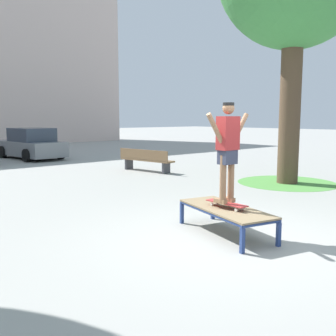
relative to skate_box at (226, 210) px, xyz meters
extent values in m
plane|color=#999993|center=(-0.16, -0.20, -0.41)|extent=(120.00, 120.00, 0.00)
cube|color=navy|center=(-0.11, 0.98, -0.22)|extent=(0.07, 0.07, 0.38)
cube|color=navy|center=(0.57, 0.80, -0.22)|extent=(0.07, 0.07, 0.38)
cube|color=navy|center=(-0.57, -0.80, -0.22)|extent=(0.07, 0.07, 0.38)
cube|color=navy|center=(0.11, -0.98, -0.22)|extent=(0.07, 0.07, 0.38)
cylinder|color=navy|center=(-0.34, 0.09, -0.01)|extent=(0.52, 1.85, 0.05)
cylinder|color=navy|center=(0.34, -0.09, -0.01)|extent=(0.52, 1.85, 0.05)
cylinder|color=navy|center=(0.23, 0.89, -0.01)|extent=(0.75, 0.24, 0.05)
cylinder|color=navy|center=(-0.23, -0.89, -0.01)|extent=(0.75, 0.24, 0.05)
cube|color=#847051|center=(0.00, 0.00, 0.03)|extent=(1.21, 2.03, 0.03)
cube|color=#B23333|center=(-0.01, -0.02, 0.13)|extent=(0.23, 0.81, 0.02)
cylinder|color=silver|center=(-0.07, 0.26, 0.07)|extent=(0.03, 0.06, 0.06)
cylinder|color=silver|center=(0.08, 0.26, 0.07)|extent=(0.03, 0.06, 0.06)
cylinder|color=silver|center=(-0.09, -0.30, 0.07)|extent=(0.03, 0.06, 0.06)
cylinder|color=silver|center=(0.06, -0.30, 0.07)|extent=(0.03, 0.06, 0.06)
cylinder|color=#8E6647|center=(-0.11, -0.02, 0.55)|extent=(0.11, 0.11, 0.82)
cube|color=#99704C|center=(-0.10, 0.03, 0.17)|extent=(0.11, 0.24, 0.07)
cylinder|color=#8E6647|center=(0.09, -0.02, 0.55)|extent=(0.11, 0.11, 0.82)
cube|color=#99704C|center=(0.10, 0.03, 0.17)|extent=(0.11, 0.24, 0.07)
cube|color=#33384C|center=(-0.01, -0.02, 0.92)|extent=(0.31, 0.21, 0.24)
cube|color=maroon|center=(-0.01, -0.02, 1.32)|extent=(0.37, 0.23, 0.56)
cylinder|color=#8E6647|center=(-0.31, -0.01, 1.40)|extent=(0.40, 0.09, 0.52)
cylinder|color=#8E6647|center=(0.29, -0.03, 1.40)|extent=(0.40, 0.09, 0.52)
sphere|color=#8E6647|center=(-0.01, -0.02, 1.73)|extent=(0.20, 0.20, 0.20)
cylinder|color=black|center=(-0.01, -0.02, 1.80)|extent=(0.19, 0.19, 0.05)
cylinder|color=brown|center=(5.48, 2.17, 1.81)|extent=(0.62, 0.62, 4.45)
cylinder|color=#519342|center=(5.48, 2.17, -0.41)|extent=(3.00, 3.00, 0.01)
cube|color=slate|center=(2.40, 14.43, 0.10)|extent=(2.03, 4.32, 0.70)
cube|color=#2D3847|center=(2.41, 14.28, 0.77)|extent=(1.72, 2.22, 0.64)
cylinder|color=black|center=(1.45, 15.66, -0.11)|extent=(0.27, 0.62, 0.60)
cylinder|color=black|center=(3.14, 15.79, -0.11)|extent=(0.27, 0.62, 0.60)
cylinder|color=black|center=(1.65, 13.06, -0.11)|extent=(0.27, 0.62, 0.60)
cylinder|color=black|center=(3.35, 13.20, -0.11)|extent=(0.27, 0.62, 0.60)
cube|color=brown|center=(3.84, 7.07, 0.02)|extent=(0.77, 2.44, 0.06)
cube|color=brown|center=(3.64, 7.04, 0.24)|extent=(0.38, 2.38, 0.36)
cube|color=#424247|center=(3.71, 8.02, -0.21)|extent=(0.38, 0.13, 0.40)
cube|color=#424247|center=(3.98, 6.12, -0.21)|extent=(0.38, 0.13, 0.40)
camera|label=1|loc=(-5.01, -4.19, 1.58)|focal=41.19mm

